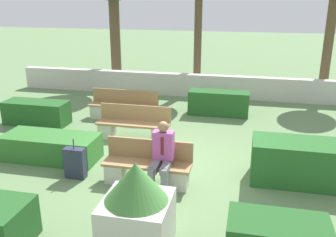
{
  "coord_description": "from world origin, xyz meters",
  "views": [
    {
      "loc": [
        1.65,
        -7.12,
        3.52
      ],
      "look_at": [
        -0.05,
        0.5,
        0.9
      ],
      "focal_mm": 40.0,
      "sensor_mm": 36.0,
      "label": 1
    }
  ],
  "objects_px": {
    "bench_front": "(147,168)",
    "bench_left_side": "(133,127)",
    "person_seated_man": "(162,153)",
    "suitcase": "(75,163)",
    "planter_corner_left": "(137,208)",
    "bench_right_side": "(124,108)"
  },
  "relations": [
    {
      "from": "bench_front",
      "to": "bench_left_side",
      "type": "distance_m",
      "value": 2.4
    },
    {
      "from": "bench_left_side",
      "to": "bench_right_side",
      "type": "distance_m",
      "value": 1.66
    },
    {
      "from": "bench_right_side",
      "to": "person_seated_man",
      "type": "relative_size",
      "value": 1.56
    },
    {
      "from": "bench_left_side",
      "to": "planter_corner_left",
      "type": "bearing_deg",
      "value": -68.39
    },
    {
      "from": "bench_left_side",
      "to": "suitcase",
      "type": "distance_m",
      "value": 2.35
    },
    {
      "from": "person_seated_man",
      "to": "planter_corner_left",
      "type": "distance_m",
      "value": 1.8
    },
    {
      "from": "bench_left_side",
      "to": "bench_right_side",
      "type": "xyz_separation_m",
      "value": [
        -0.77,
        1.47,
        0.01
      ]
    },
    {
      "from": "bench_front",
      "to": "bench_left_side",
      "type": "xyz_separation_m",
      "value": [
        -0.98,
        2.19,
        0.01
      ]
    },
    {
      "from": "bench_front",
      "to": "bench_right_side",
      "type": "height_order",
      "value": "same"
    },
    {
      "from": "bench_right_side",
      "to": "planter_corner_left",
      "type": "bearing_deg",
      "value": -72.03
    },
    {
      "from": "bench_left_side",
      "to": "suitcase",
      "type": "bearing_deg",
      "value": -98.6
    },
    {
      "from": "person_seated_man",
      "to": "suitcase",
      "type": "xyz_separation_m",
      "value": [
        -1.79,
        0.03,
        -0.39
      ]
    },
    {
      "from": "bench_right_side",
      "to": "bench_left_side",
      "type": "bearing_deg",
      "value": -65.21
    },
    {
      "from": "bench_front",
      "to": "planter_corner_left",
      "type": "bearing_deg",
      "value": -78.66
    },
    {
      "from": "planter_corner_left",
      "to": "bench_right_side",
      "type": "bearing_deg",
      "value": 110.89
    },
    {
      "from": "suitcase",
      "to": "bench_left_side",
      "type": "bearing_deg",
      "value": 78.08
    },
    {
      "from": "bench_right_side",
      "to": "person_seated_man",
      "type": "xyz_separation_m",
      "value": [
        2.07,
        -3.8,
        0.39
      ]
    },
    {
      "from": "bench_front",
      "to": "bench_right_side",
      "type": "distance_m",
      "value": 4.05
    },
    {
      "from": "bench_right_side",
      "to": "suitcase",
      "type": "xyz_separation_m",
      "value": [
        0.29,
        -3.77,
        -0.01
      ]
    },
    {
      "from": "bench_front",
      "to": "suitcase",
      "type": "relative_size",
      "value": 2.06
    },
    {
      "from": "person_seated_man",
      "to": "bench_right_side",
      "type": "bearing_deg",
      "value": 118.62
    },
    {
      "from": "person_seated_man",
      "to": "suitcase",
      "type": "distance_m",
      "value": 1.83
    }
  ]
}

